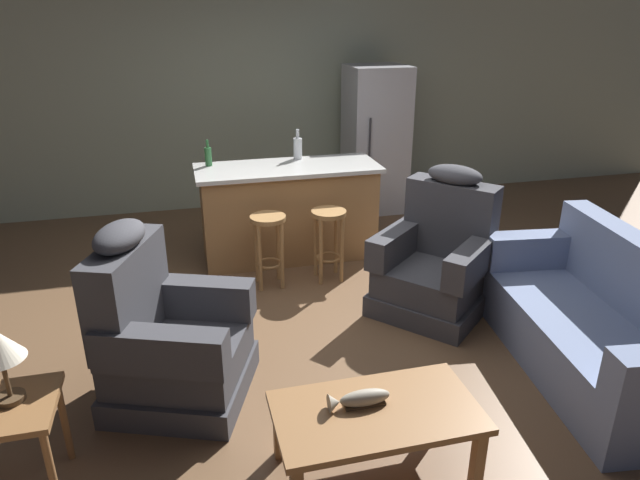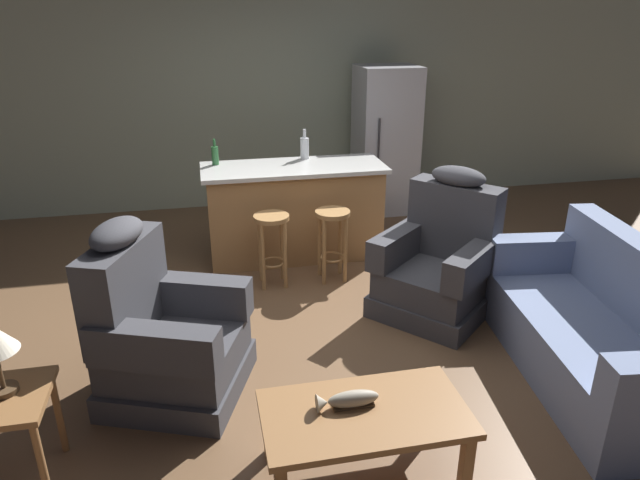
{
  "view_description": "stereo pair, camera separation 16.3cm",
  "coord_description": "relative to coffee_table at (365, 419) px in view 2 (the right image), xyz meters",
  "views": [
    {
      "loc": [
        -1.03,
        -3.99,
        2.41
      ],
      "look_at": [
        -0.04,
        -0.1,
        0.75
      ],
      "focal_mm": 32.0,
      "sensor_mm": 36.0,
      "label": 1
    },
    {
      "loc": [
        -0.87,
        -4.03,
        2.41
      ],
      "look_at": [
        -0.04,
        -0.1,
        0.75
      ],
      "focal_mm": 32.0,
      "sensor_mm": 36.0,
      "label": 2
    }
  ],
  "objects": [
    {
      "name": "ground_plane",
      "position": [
        0.13,
        1.69,
        -0.36
      ],
      "size": [
        12.0,
        12.0,
        0.0
      ],
      "color": "brown"
    },
    {
      "name": "back_wall",
      "position": [
        0.13,
        4.81,
        0.94
      ],
      "size": [
        12.0,
        0.05,
        2.6
      ],
      "color": "#9EA88E",
      "rests_on": "ground_plane"
    },
    {
      "name": "coffee_table",
      "position": [
        0.0,
        0.0,
        0.0
      ],
      "size": [
        1.1,
        0.6,
        0.42
      ],
      "color": "olive",
      "rests_on": "ground_plane"
    },
    {
      "name": "fish_figurine",
      "position": [
        -0.08,
        0.05,
        0.1
      ],
      "size": [
        0.34,
        0.1,
        0.1
      ],
      "color": "#4C3823",
      "rests_on": "coffee_table"
    },
    {
      "name": "couch",
      "position": [
        1.82,
        0.55,
        -0.02
      ],
      "size": [
        1.08,
        1.99,
        0.94
      ],
      "rotation": [
        0.0,
        0.0,
        3.01
      ],
      "color": "#707FA3",
      "rests_on": "ground_plane"
    },
    {
      "name": "recliner_near_lamp",
      "position": [
        -1.08,
        0.99,
        0.06
      ],
      "size": [
        1.09,
        1.09,
        1.2
      ],
      "rotation": [
        0.0,
        0.0,
        -0.37
      ],
      "color": "#3D3D42",
      "rests_on": "ground_plane"
    },
    {
      "name": "recliner_near_island",
      "position": [
        1.12,
        1.66,
        0.06
      ],
      "size": [
        1.19,
        1.19,
        1.2
      ],
      "rotation": [
        0.0,
        0.0,
        3.86
      ],
      "color": "#3D3D42",
      "rests_on": "ground_plane"
    },
    {
      "name": "end_table",
      "position": [
        -1.85,
        0.32,
        0.1
      ],
      "size": [
        0.48,
        0.48,
        0.56
      ],
      "color": "olive",
      "rests_on": "ground_plane"
    },
    {
      "name": "kitchen_island",
      "position": [
        0.13,
        3.04,
        0.11
      ],
      "size": [
        1.8,
        0.7,
        0.95
      ],
      "color": "#9E7042",
      "rests_on": "ground_plane"
    },
    {
      "name": "bar_stool_left",
      "position": [
        -0.18,
        2.41,
        0.11
      ],
      "size": [
        0.32,
        0.32,
        0.68
      ],
      "color": "#A87A47",
      "rests_on": "ground_plane"
    },
    {
      "name": "bar_stool_right",
      "position": [
        0.38,
        2.41,
        0.11
      ],
      "size": [
        0.32,
        0.32,
        0.68
      ],
      "color": "#A87A47",
      "rests_on": "ground_plane"
    },
    {
      "name": "refrigerator",
      "position": [
        1.46,
        4.24,
        0.52
      ],
      "size": [
        0.7,
        0.69,
        1.76
      ],
      "color": "#B7B7BC",
      "rests_on": "ground_plane"
    },
    {
      "name": "bottle_tall_green",
      "position": [
        -0.61,
        3.24,
        0.68
      ],
      "size": [
        0.07,
        0.07,
        0.26
      ],
      "color": "#2D6B38",
      "rests_on": "kitchen_island"
    },
    {
      "name": "bottle_short_amber",
      "position": [
        0.29,
        3.3,
        0.7
      ],
      "size": [
        0.09,
        0.09,
        0.3
      ],
      "color": "silver",
      "rests_on": "kitchen_island"
    }
  ]
}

